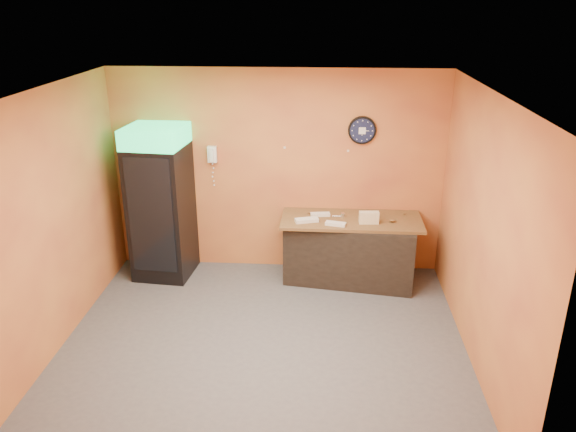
{
  "coord_description": "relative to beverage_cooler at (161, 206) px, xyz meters",
  "views": [
    {
      "loc": [
        0.62,
        -5.32,
        3.65
      ],
      "look_at": [
        0.24,
        0.6,
        1.31
      ],
      "focal_mm": 35.0,
      "sensor_mm": 36.0,
      "label": 1
    }
  ],
  "objects": [
    {
      "name": "wrapped_sandwich_right",
      "position": [
        2.14,
        0.1,
        -0.11
      ],
      "size": [
        0.27,
        0.14,
        0.04
      ],
      "primitive_type": "cube",
      "rotation": [
        0.0,
        0.0,
        0.15
      ],
      "color": "silver",
      "rests_on": "butcher_paper"
    },
    {
      "name": "back_wall",
      "position": [
        1.54,
        0.4,
        0.38
      ],
      "size": [
        4.5,
        0.02,
        2.8
      ],
      "primitive_type": "cube",
      "color": "#D9873D",
      "rests_on": "floor"
    },
    {
      "name": "wrapped_sandwich_mid",
      "position": [
        2.34,
        -0.22,
        -0.11
      ],
      "size": [
        0.28,
        0.16,
        0.04
      ],
      "primitive_type": "cube",
      "rotation": [
        0.0,
        0.0,
        -0.24
      ],
      "color": "silver",
      "rests_on": "butcher_paper"
    },
    {
      "name": "right_wall",
      "position": [
        3.79,
        -1.6,
        0.38
      ],
      "size": [
        0.02,
        4.0,
        2.8
      ],
      "primitive_type": "cube",
      "color": "#D9873D",
      "rests_on": "floor"
    },
    {
      "name": "floor",
      "position": [
        1.54,
        -1.6,
        -1.02
      ],
      "size": [
        4.5,
        4.5,
        0.0
      ],
      "primitive_type": "plane",
      "color": "#47474C",
      "rests_on": "ground"
    },
    {
      "name": "sub_roll_stack",
      "position": [
        2.78,
        -0.13,
        -0.05
      ],
      "size": [
        0.26,
        0.11,
        0.16
      ],
      "rotation": [
        0.0,
        0.0,
        0.07
      ],
      "color": "beige",
      "rests_on": "butcher_paper"
    },
    {
      "name": "beverage_cooler",
      "position": [
        0.0,
        0.0,
        0.0
      ],
      "size": [
        0.8,
        0.81,
        2.1
      ],
      "rotation": [
        0.0,
        0.0,
        -0.1
      ],
      "color": "black",
      "rests_on": "floor"
    },
    {
      "name": "prep_counter",
      "position": [
        2.56,
        0.02,
        -0.6
      ],
      "size": [
        1.8,
        1.0,
        0.85
      ],
      "primitive_type": "cube",
      "rotation": [
        0.0,
        0.0,
        -0.15
      ],
      "color": "black",
      "rests_on": "floor"
    },
    {
      "name": "wrapped_sandwich_left",
      "position": [
        1.97,
        -0.12,
        -0.11
      ],
      "size": [
        0.33,
        0.2,
        0.04
      ],
      "primitive_type": "cube",
      "rotation": [
        0.0,
        0.0,
        0.3
      ],
      "color": "silver",
      "rests_on": "butcher_paper"
    },
    {
      "name": "wall_phone",
      "position": [
        0.66,
        0.34,
        0.63
      ],
      "size": [
        0.12,
        0.11,
        0.22
      ],
      "color": "white",
      "rests_on": "back_wall"
    },
    {
      "name": "ceiling",
      "position": [
        1.54,
        -1.6,
        1.78
      ],
      "size": [
        4.5,
        4.0,
        0.02
      ],
      "primitive_type": "cube",
      "color": "white",
      "rests_on": "back_wall"
    },
    {
      "name": "kitchen_tool",
      "position": [
        2.44,
        0.08,
        -0.1
      ],
      "size": [
        0.05,
        0.05,
        0.05
      ],
      "primitive_type": "cylinder",
      "color": "silver",
      "rests_on": "butcher_paper"
    },
    {
      "name": "left_wall",
      "position": [
        -0.71,
        -1.6,
        0.38
      ],
      "size": [
        0.02,
        4.0,
        2.8
      ],
      "primitive_type": "cube",
      "color": "#D9873D",
      "rests_on": "floor"
    },
    {
      "name": "wall_clock",
      "position": [
        2.67,
        0.37,
        0.98
      ],
      "size": [
        0.37,
        0.06,
        0.37
      ],
      "color": "black",
      "rests_on": "back_wall"
    },
    {
      "name": "butcher_paper",
      "position": [
        2.56,
        0.02,
        -0.15
      ],
      "size": [
        1.87,
        0.8,
        0.04
      ],
      "primitive_type": "cube",
      "rotation": [
        0.0,
        0.0,
        -0.01
      ],
      "color": "brown",
      "rests_on": "prep_counter"
    }
  ]
}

